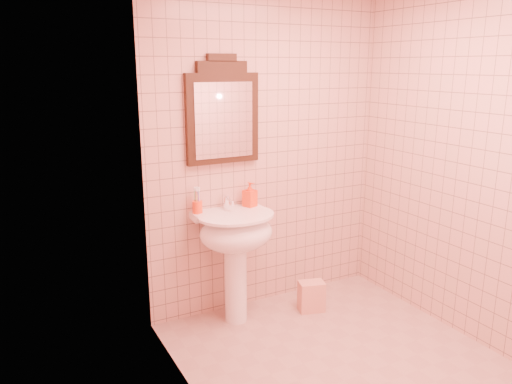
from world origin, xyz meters
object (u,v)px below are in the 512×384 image
mirror (223,114)px  toothbrush_cup (197,207)px  towel (311,296)px  soap_dispenser (250,194)px  pedestal_sink (236,240)px

mirror → toothbrush_cup: mirror is taller
towel → soap_dispenser: bearing=147.6°
pedestal_sink → towel: pedestal_sink is taller
pedestal_sink → mirror: bearing=90.0°
soap_dispenser → toothbrush_cup: bearing=154.2°
soap_dispenser → towel: (0.42, -0.27, -0.84)m
pedestal_sink → mirror: (0.00, 0.20, 0.92)m
pedestal_sink → toothbrush_cup: bearing=146.6°
pedestal_sink → soap_dispenser: 0.37m
mirror → towel: mirror is taller
pedestal_sink → soap_dispenser: size_ratio=4.49×
pedestal_sink → toothbrush_cup: (-0.24, 0.16, 0.25)m
mirror → toothbrush_cup: size_ratio=4.65×
toothbrush_cup → soap_dispenser: 0.43m
toothbrush_cup → soap_dispenser: size_ratio=0.89×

